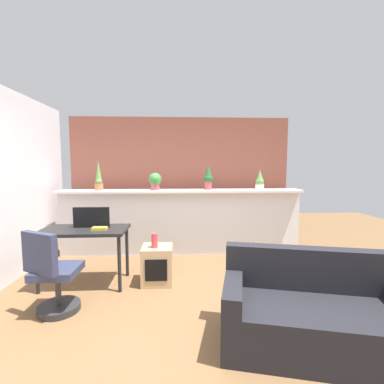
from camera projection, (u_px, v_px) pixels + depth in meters
ground_plane at (183, 314)px, 2.87m from camera, size 12.00×12.00×0.00m
divider_wall at (181, 223)px, 4.80m from camera, size 4.20×0.16×1.11m
plant_shelf at (181, 191)px, 4.71m from camera, size 4.20×0.38×0.04m
brick_wall_behind at (181, 182)px, 5.33m from camera, size 4.20×0.10×2.50m
potted_plant_0 at (99, 178)px, 4.58m from camera, size 0.14×0.14×0.51m
potted_plant_1 at (155, 181)px, 4.64m from camera, size 0.22×0.22×0.30m
potted_plant_2 at (208, 177)px, 4.72m from camera, size 0.16×0.16×0.43m
potted_plant_3 at (260, 181)px, 4.77m from camera, size 0.15×0.15×0.35m
desk at (84, 235)px, 3.54m from camera, size 1.10×0.60×0.75m
tv_monitor at (91, 217)px, 3.60m from camera, size 0.47×0.04×0.27m
office_chair at (53, 278)px, 2.85m from camera, size 0.52×0.52×0.91m
side_cube_shelf at (157, 265)px, 3.62m from camera, size 0.40×0.41×0.50m
vase_on_shelf at (155, 241)px, 3.54m from camera, size 0.09×0.09×0.19m
book_on_desk at (100, 229)px, 3.47m from camera, size 0.19×0.12×0.04m
couch at (314, 314)px, 2.35m from camera, size 1.69×1.10×0.80m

